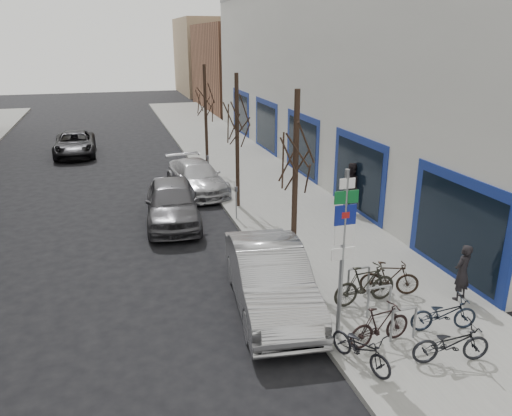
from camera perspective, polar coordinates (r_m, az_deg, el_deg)
ground at (r=11.56m, az=-2.09°, el=-17.05°), size 120.00×120.00×0.00m
sidewalk_east at (r=21.32m, az=2.88°, el=0.57°), size 5.00×70.00×0.15m
commercial_building at (r=31.67m, az=21.72°, el=14.43°), size 20.00×32.00×10.00m
brick_building_far at (r=51.47m, az=0.81°, el=15.85°), size 12.00×14.00×8.00m
tan_building_far at (r=66.02m, az=-2.80°, el=16.95°), size 13.00×12.00×9.00m
highway_sign_pole at (r=11.08m, az=9.91°, el=-4.38°), size 0.55×0.10×4.20m
bike_rack at (r=12.96m, az=13.91°, el=-9.90°), size 0.66×2.26×0.83m
tree_near at (r=13.75m, az=4.61°, el=7.62°), size 1.80×1.80×5.50m
tree_mid at (r=19.87m, az=-2.21°, el=11.17°), size 1.80×1.80×5.50m
tree_far at (r=26.17m, az=-5.84°, el=12.97°), size 1.80×1.80×5.50m
meter_front at (r=14.13m, az=3.29°, el=-5.64°), size 0.10×0.08×1.27m
meter_mid at (r=19.05m, az=-2.27°, el=0.98°), size 0.10×0.08×1.27m
meter_back at (r=24.22m, az=-5.51°, el=4.83°), size 0.10×0.08×1.27m
bike_near_left at (r=11.12m, az=11.95°, el=-15.06°), size 1.04×1.70×0.99m
bike_near_right at (r=11.88m, az=14.00°, el=-12.81°), size 1.69×0.71×1.00m
bike_mid_curb at (r=12.85m, az=20.70°, el=-10.94°), size 1.69×0.77×1.00m
bike_mid_inner at (r=13.42m, az=12.34°, el=-8.50°), size 1.85×0.66×1.11m
bike_far_curb at (r=11.76m, az=21.45°, el=-13.87°), size 1.79×0.81×1.05m
bike_far_inner at (r=14.06m, az=15.02°, el=-7.70°), size 1.68×1.00×0.98m
parked_car_front at (r=13.10m, az=1.64°, el=-8.04°), size 2.36×5.32×1.70m
parked_car_mid at (r=19.26m, az=-9.53°, el=0.68°), size 2.42×5.07×1.67m
parked_car_back at (r=23.08m, az=-6.78°, el=3.52°), size 2.58×5.05×1.40m
lane_car at (r=32.18m, az=-20.01°, el=6.91°), size 2.36×5.06×1.40m
pedestrian_near at (r=14.30m, az=22.50°, el=-6.81°), size 0.66×0.54×1.56m
pedestrian_far at (r=20.33m, az=10.73°, el=2.46°), size 0.82×0.64×1.97m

